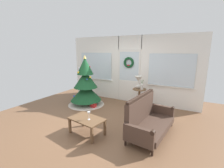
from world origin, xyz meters
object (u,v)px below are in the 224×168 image
at_px(table_lamp, 139,81).
at_px(wine_glass, 89,114).
at_px(settee_sofa, 147,119).
at_px(christmas_tree, 86,86).
at_px(gift_box, 93,105).
at_px(flower_vase, 142,86).
at_px(coffee_table, 87,121).
at_px(side_table, 139,94).

height_order(table_lamp, wine_glass, table_lamp).
bearing_deg(settee_sofa, christmas_tree, 159.20).
xyz_separation_m(settee_sofa, gift_box, (-2.17, 0.83, -0.29)).
xyz_separation_m(christmas_tree, gift_box, (0.44, -0.16, -0.61)).
height_order(flower_vase, gift_box, flower_vase).
relative_size(coffee_table, wine_glass, 4.68).
bearing_deg(christmas_tree, settee_sofa, -20.80).
height_order(table_lamp, coffee_table, table_lamp).
bearing_deg(flower_vase, side_table, 149.04).
bearing_deg(christmas_tree, flower_vase, 15.47).
bearing_deg(coffee_table, flower_vase, 73.93).
xyz_separation_m(wine_glass, gift_box, (-0.97, 1.56, -0.46)).
relative_size(christmas_tree, coffee_table, 2.01).
relative_size(coffee_table, gift_box, 5.05).
bearing_deg(flower_vase, wine_glass, -103.94).
bearing_deg(flower_vase, gift_box, -155.17).
relative_size(wine_glass, gift_box, 1.08).
relative_size(side_table, wine_glass, 3.53).
bearing_deg(wine_glass, table_lamp, 80.34).
height_order(settee_sofa, coffee_table, settee_sofa).
height_order(table_lamp, flower_vase, table_lamp).
distance_m(side_table, table_lamp, 0.49).
relative_size(christmas_tree, table_lamp, 4.17).
relative_size(table_lamp, coffee_table, 0.48).
xyz_separation_m(flower_vase, coffee_table, (-0.65, -2.25, -0.46)).
height_order(side_table, wine_glass, side_table).
bearing_deg(coffee_table, wine_glass, -16.18).
bearing_deg(settee_sofa, table_lamp, 115.97).
distance_m(side_table, wine_glass, 2.38).
bearing_deg(table_lamp, gift_box, -149.50).
distance_m(table_lamp, flower_vase, 0.25).
height_order(coffee_table, wine_glass, wine_glass).
height_order(side_table, coffee_table, side_table).
bearing_deg(wine_glass, coffee_table, 163.82).
bearing_deg(flower_vase, christmas_tree, -164.53).
height_order(christmas_tree, table_lamp, christmas_tree).
xyz_separation_m(table_lamp, flower_vase, (0.16, -0.10, -0.17)).
bearing_deg(gift_box, flower_vase, 24.83).
distance_m(christmas_tree, table_lamp, 1.94).
distance_m(coffee_table, wine_glass, 0.22).
bearing_deg(side_table, settee_sofa, -65.21).
xyz_separation_m(christmas_tree, side_table, (1.87, 0.61, -0.21)).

